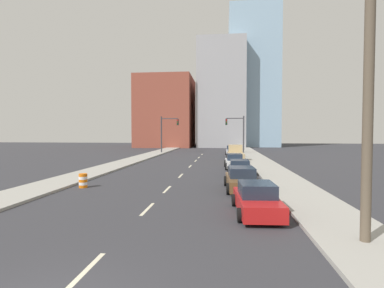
# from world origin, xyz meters

# --- Properties ---
(sidewalk_left) EXTENTS (3.17, 101.18, 0.16)m
(sidewalk_left) POSITION_xyz_m (-8.28, 50.59, 0.08)
(sidewalk_left) COLOR #9E9B93
(sidewalk_left) RESTS_ON ground
(sidewalk_right) EXTENTS (3.17, 101.18, 0.16)m
(sidewalk_right) POSITION_xyz_m (8.28, 50.59, 0.08)
(sidewalk_right) COLOR #9E9B93
(sidewalk_right) RESTS_ON ground
(lane_stripe_at_2m) EXTENTS (0.16, 2.40, 0.01)m
(lane_stripe_at_2m) POSITION_xyz_m (0.00, 2.00, 0.00)
(lane_stripe_at_2m) COLOR beige
(lane_stripe_at_2m) RESTS_ON ground
(lane_stripe_at_9m) EXTENTS (0.16, 2.40, 0.01)m
(lane_stripe_at_9m) POSITION_xyz_m (0.00, 8.59, 0.00)
(lane_stripe_at_9m) COLOR beige
(lane_stripe_at_9m) RESTS_ON ground
(lane_stripe_at_14m) EXTENTS (0.16, 2.40, 0.01)m
(lane_stripe_at_14m) POSITION_xyz_m (0.00, 13.67, 0.00)
(lane_stripe_at_14m) COLOR beige
(lane_stripe_at_14m) RESTS_ON ground
(lane_stripe_at_20m) EXTENTS (0.16, 2.40, 0.01)m
(lane_stripe_at_20m) POSITION_xyz_m (0.00, 19.89, 0.00)
(lane_stripe_at_20m) COLOR beige
(lane_stripe_at_20m) RESTS_ON ground
(lane_stripe_at_27m) EXTENTS (0.16, 2.40, 0.01)m
(lane_stripe_at_27m) POSITION_xyz_m (0.00, 27.14, 0.00)
(lane_stripe_at_27m) COLOR beige
(lane_stripe_at_27m) RESTS_ON ground
(lane_stripe_at_34m) EXTENTS (0.16, 2.40, 0.01)m
(lane_stripe_at_34m) POSITION_xyz_m (0.00, 33.61, 0.00)
(lane_stripe_at_34m) COLOR beige
(lane_stripe_at_34m) RESTS_ON ground
(lane_stripe_at_39m) EXTENTS (0.16, 2.40, 0.01)m
(lane_stripe_at_39m) POSITION_xyz_m (0.00, 38.68, 0.00)
(lane_stripe_at_39m) COLOR beige
(lane_stripe_at_39m) RESTS_ON ground
(lane_stripe_at_45m) EXTENTS (0.16, 2.40, 0.01)m
(lane_stripe_at_45m) POSITION_xyz_m (0.00, 45.41, 0.00)
(lane_stripe_at_45m) COLOR beige
(lane_stripe_at_45m) RESTS_ON ground
(building_brick_left) EXTENTS (14.00, 16.00, 18.02)m
(building_brick_left) POSITION_xyz_m (-11.45, 72.55, 9.01)
(building_brick_left) COLOR brown
(building_brick_left) RESTS_ON ground
(building_office_center) EXTENTS (12.00, 20.00, 27.08)m
(building_office_center) POSITION_xyz_m (2.99, 76.55, 13.54)
(building_office_center) COLOR #99999E
(building_office_center) RESTS_ON ground
(building_glass_right) EXTENTS (13.00, 20.00, 36.42)m
(building_glass_right) POSITION_xyz_m (11.42, 80.55, 18.21)
(building_glass_right) COLOR #8CADC6
(building_glass_right) RESTS_ON ground
(traffic_signal_left) EXTENTS (3.31, 0.35, 6.63)m
(traffic_signal_left) POSITION_xyz_m (-6.73, 47.73, 4.19)
(traffic_signal_left) COLOR #38383D
(traffic_signal_left) RESTS_ON ground
(traffic_signal_right) EXTENTS (3.31, 0.35, 6.63)m
(traffic_signal_right) POSITION_xyz_m (6.29, 47.73, 4.19)
(traffic_signal_right) COLOR #38383D
(traffic_signal_right) RESTS_ON ground
(utility_pole_right_near) EXTENTS (1.60, 0.32, 10.81)m
(utility_pole_right_near) POSITION_xyz_m (8.32, 4.71, 5.53)
(utility_pole_right_near) COLOR brown
(utility_pole_right_near) RESTS_ON ground
(traffic_barrel) EXTENTS (0.56, 0.56, 0.95)m
(traffic_barrel) POSITION_xyz_m (-5.76, 13.66, 0.47)
(traffic_barrel) COLOR orange
(traffic_barrel) RESTS_ON ground
(sedan_red) EXTENTS (2.21, 4.56, 1.43)m
(sedan_red) POSITION_xyz_m (5.20, 8.31, 0.65)
(sedan_red) COLOR red
(sedan_red) RESTS_ON ground
(sedan_brown) EXTENTS (2.27, 4.81, 1.49)m
(sedan_brown) POSITION_xyz_m (4.84, 13.94, 0.68)
(sedan_brown) COLOR brown
(sedan_brown) RESTS_ON ground
(sedan_gray) EXTENTS (2.06, 4.71, 1.37)m
(sedan_gray) POSITION_xyz_m (5.04, 20.35, 0.63)
(sedan_gray) COLOR slate
(sedan_gray) RESTS_ON ground
(sedan_white) EXTENTS (2.11, 4.63, 1.54)m
(sedan_white) POSITION_xyz_m (4.78, 25.65, 0.70)
(sedan_white) COLOR silver
(sedan_white) RESTS_ON ground
(pickup_truck_tan) EXTENTS (2.28, 5.47, 2.17)m
(pickup_truck_tan) POSITION_xyz_m (5.16, 32.43, 0.87)
(pickup_truck_tan) COLOR tan
(pickup_truck_tan) RESTS_ON ground
(sedan_teal) EXTENTS (2.30, 4.83, 1.54)m
(sedan_teal) POSITION_xyz_m (5.19, 39.47, 0.71)
(sedan_teal) COLOR #196B75
(sedan_teal) RESTS_ON ground
(sedan_silver) EXTENTS (2.34, 4.85, 1.48)m
(sedan_silver) POSITION_xyz_m (5.10, 46.27, 0.68)
(sedan_silver) COLOR #B2B2BC
(sedan_silver) RESTS_ON ground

